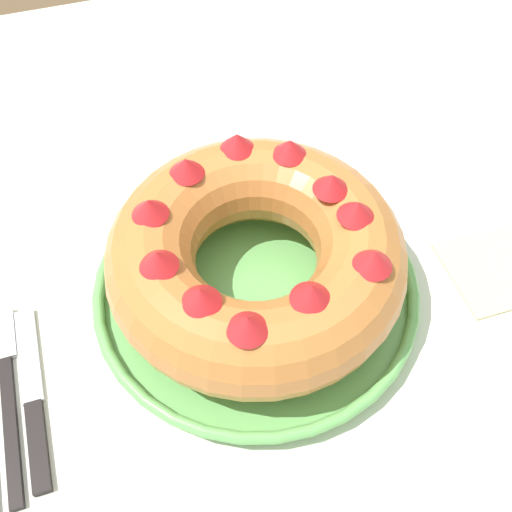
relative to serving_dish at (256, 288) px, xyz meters
The scene contains 7 objects.
ground_plane 0.78m from the serving_dish, 144.02° to the right, with size 8.00×8.00×0.00m, color brown.
dining_table 0.10m from the serving_dish, 144.02° to the right, with size 1.25×1.29×0.77m.
serving_dish is the anchor object (origin of this frame).
bundt_cake 0.06m from the serving_dish, 24.41° to the left, with size 0.30×0.30×0.11m.
fork 0.26m from the serving_dish, behind, with size 0.02×0.21×0.01m.
cake_knife 0.25m from the serving_dish, 166.54° to the right, with size 0.02×0.19×0.01m.
napkin 0.29m from the serving_dish, 10.13° to the right, with size 0.15×0.10×0.00m, color beige.
Camera 1 is at (-0.09, -0.32, 1.31)m, focal length 42.00 mm.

